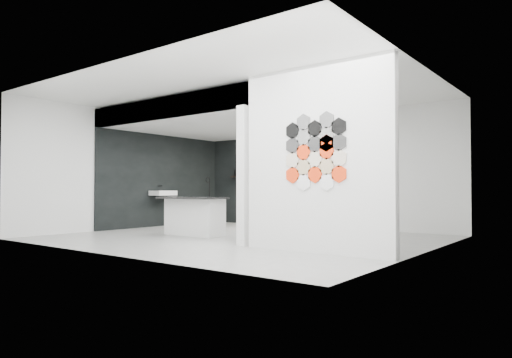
% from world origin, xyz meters
% --- Properties ---
extents(floor, '(7.00, 6.00, 0.01)m').
position_xyz_m(floor, '(0.00, 0.00, -0.01)').
color(floor, gray).
extents(partition_panel, '(2.45, 0.15, 2.80)m').
position_xyz_m(partition_panel, '(2.23, -1.00, 1.40)').
color(partition_panel, silver).
rests_on(partition_panel, floor).
extents(bay_clad_back, '(4.40, 0.04, 2.35)m').
position_xyz_m(bay_clad_back, '(-1.30, 2.97, 1.18)').
color(bay_clad_back, black).
rests_on(bay_clad_back, floor).
extents(bay_clad_left, '(0.04, 4.00, 2.35)m').
position_xyz_m(bay_clad_left, '(-3.47, 1.00, 1.18)').
color(bay_clad_left, black).
rests_on(bay_clad_left, floor).
extents(bulkhead, '(4.40, 4.00, 0.40)m').
position_xyz_m(bulkhead, '(-1.30, 1.00, 2.55)').
color(bulkhead, silver).
rests_on(bulkhead, corner_column).
extents(corner_column, '(0.16, 0.16, 2.35)m').
position_xyz_m(corner_column, '(0.82, -1.00, 1.18)').
color(corner_column, silver).
rests_on(corner_column, floor).
extents(fascia_beam, '(4.40, 0.16, 0.40)m').
position_xyz_m(fascia_beam, '(-1.30, -0.92, 2.55)').
color(fascia_beam, silver).
rests_on(fascia_beam, corner_column).
extents(wall_basin, '(0.40, 0.60, 0.12)m').
position_xyz_m(wall_basin, '(-3.24, 0.80, 0.85)').
color(wall_basin, silver).
rests_on(wall_basin, bay_clad_left).
extents(display_shelf, '(3.00, 0.15, 0.04)m').
position_xyz_m(display_shelf, '(-1.20, 2.87, 1.30)').
color(display_shelf, black).
rests_on(display_shelf, bay_clad_back).
extents(kitchen_island, '(1.49, 0.67, 1.20)m').
position_xyz_m(kitchen_island, '(-1.07, -0.26, 0.40)').
color(kitchen_island, silver).
rests_on(kitchen_island, floor).
extents(stockpot, '(0.23, 0.23, 0.17)m').
position_xyz_m(stockpot, '(-2.50, 2.87, 1.40)').
color(stockpot, black).
rests_on(stockpot, display_shelf).
extents(kettle, '(0.19, 0.19, 0.13)m').
position_xyz_m(kettle, '(-0.14, 2.87, 1.39)').
color(kettle, black).
rests_on(kettle, display_shelf).
extents(glass_bowl, '(0.17, 0.17, 0.10)m').
position_xyz_m(glass_bowl, '(0.15, 2.87, 1.37)').
color(glass_bowl, gray).
rests_on(glass_bowl, display_shelf).
extents(glass_vase, '(0.10, 0.10, 0.12)m').
position_xyz_m(glass_vase, '(0.15, 2.87, 1.38)').
color(glass_vase, gray).
rests_on(glass_vase, display_shelf).
extents(bottle_dark, '(0.07, 0.07, 0.18)m').
position_xyz_m(bottle_dark, '(-1.69, 2.87, 1.41)').
color(bottle_dark, black).
rests_on(bottle_dark, display_shelf).
extents(utensil_cup, '(0.07, 0.07, 0.09)m').
position_xyz_m(utensil_cup, '(-2.00, 2.87, 1.36)').
color(utensil_cup, black).
rests_on(utensil_cup, display_shelf).
extents(hex_tile_cluster, '(1.04, 0.02, 1.16)m').
position_xyz_m(hex_tile_cluster, '(2.26, -1.09, 1.50)').
color(hex_tile_cluster, '#F2350C').
rests_on(hex_tile_cluster, partition_panel).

